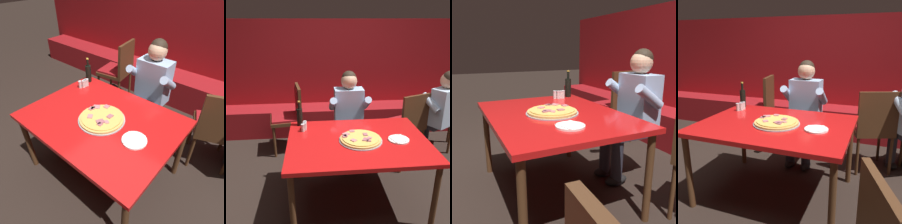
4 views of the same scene
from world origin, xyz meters
The scene contains 16 objects.
ground_plane centered at (0.00, 0.00, 0.00)m, with size 24.00×24.00×0.00m, color black.
booth_wall_panel centered at (0.00, 2.18, 0.95)m, with size 6.80×0.16×1.90m, color maroon.
booth_bench centered at (0.00, 1.86, 0.23)m, with size 6.46×0.48×0.46m, color maroon.
main_dining_table centered at (0.00, 0.00, 0.68)m, with size 1.42×1.06×0.75m.
pizza centered at (0.02, -0.02, 0.77)m, with size 0.44×0.44×0.05m.
plate_white_paper centered at (0.41, -0.05, 0.76)m, with size 0.21×0.21×0.02m.
beer_bottle centered at (-0.60, 0.43, 0.86)m, with size 0.07×0.07×0.29m.
shaker_red_pepper_flakes centered at (-0.55, 0.31, 0.79)m, with size 0.04×0.04×0.09m.
shaker_black_pepper centered at (-0.54, 0.34, 0.79)m, with size 0.04×0.04×0.09m.
shaker_parmesan centered at (-0.56, 0.25, 0.79)m, with size 0.04×0.04×0.09m.
shaker_oregano centered at (-0.54, 0.29, 0.79)m, with size 0.04×0.04×0.09m.
diner_seated_blue_shirt centered at (0.03, 0.80, 0.71)m, with size 0.53×0.53×1.27m.
dining_chair_near_right centered at (-0.78, 1.25, 0.59)m, with size 0.50×0.50×1.00m.
dining_chair_far_left centered at (0.86, 0.83, 0.58)m, with size 0.57×0.57×0.98m.
dining_chair_side_aisle centered at (1.53, 1.10, 0.58)m, with size 0.59×0.59×0.98m.
diner_standing_companion centered at (1.28, 0.86, 0.71)m, with size 0.61×0.63×1.27m.
Camera 2 is at (-0.43, -2.24, 1.91)m, focal length 40.00 mm.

